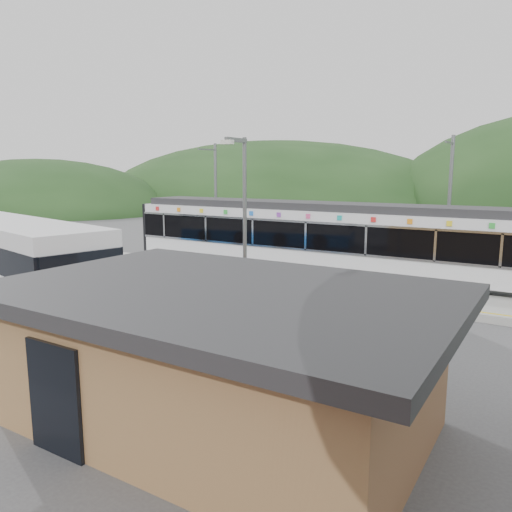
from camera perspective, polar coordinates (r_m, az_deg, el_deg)
The scene contains 10 objects.
ground at distance 21.31m, azimuth -2.95°, elevation -4.74°, with size 120.00×120.00×0.00m, color #4C4C4F.
hills at distance 23.54m, azimuth 17.21°, elevation -3.77°, with size 146.00×149.00×26.00m.
platform at distance 23.99m, azimuth 1.53°, elevation -2.73°, with size 26.00×3.20×0.30m, color #9E9E99.
yellow_line at distance 22.86m, azimuth -0.11°, elevation -2.94°, with size 26.00×0.10×0.01m, color yellow.
train at distance 25.63m, azimuth 6.19°, elevation 2.37°, with size 20.44×3.01×3.74m.
catenary_mast_west at distance 31.72m, azimuth -4.66°, elevation 6.66°, with size 0.18×1.80×7.00m.
catenary_mast_east at distance 26.02m, azimuth 21.17°, elevation 5.39°, with size 0.18×1.80×7.00m.
station_shelter at distance 10.51m, azimuth -3.98°, elevation -11.19°, with size 9.20×6.20×3.00m.
bus at distance 22.10m, azimuth -26.59°, elevation -0.85°, with size 12.92×5.51×3.43m.
lamp_post at distance 15.31m, azimuth -1.55°, elevation 3.89°, with size 0.35×1.10×6.30m.
Camera 1 is at (11.75, -16.97, 5.29)m, focal length 35.00 mm.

